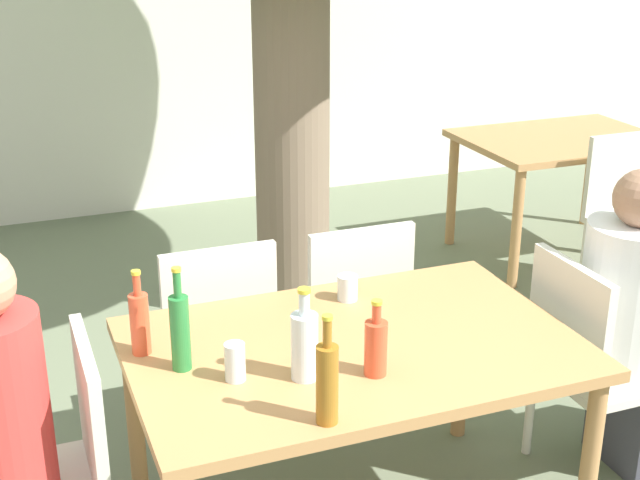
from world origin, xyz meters
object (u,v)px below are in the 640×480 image
(soda_bottle_0, at_px, (376,346))
(soda_bottle_2, at_px, (140,322))
(patio_chair_1, at_px, (590,358))
(green_bottle_1, at_px, (180,330))
(dining_table_back, at_px, (561,152))
(drinking_glass_0, at_px, (235,362))
(drinking_glass_1, at_px, (347,288))
(dining_table_front, at_px, (353,364))
(patio_chair_2, at_px, (214,331))
(patio_chair_4, at_px, (630,208))
(water_bottle_4, at_px, (305,344))
(amber_bottle_3, at_px, (327,381))
(patio_chair_0, at_px, (58,468))
(patio_chair_3, at_px, (350,309))

(soda_bottle_0, xyz_separation_m, soda_bottle_2, (-0.64, 0.39, 0.01))
(patio_chair_1, xyz_separation_m, green_bottle_1, (-1.51, 0.03, 0.37))
(dining_table_back, distance_m, drinking_glass_0, 3.37)
(dining_table_back, relative_size, drinking_glass_1, 12.67)
(green_bottle_1, height_order, soda_bottle_2, green_bottle_1)
(dining_table_front, distance_m, patio_chair_2, 0.78)
(patio_chair_1, height_order, patio_chair_4, same)
(water_bottle_4, bearing_deg, dining_table_back, 41.37)
(patio_chair_2, distance_m, amber_bottle_3, 1.17)
(patio_chair_1, height_order, patio_chair_2, same)
(patio_chair_0, bearing_deg, green_bottle_1, 94.96)
(patio_chair_0, distance_m, amber_bottle_3, 0.89)
(patio_chair_1, xyz_separation_m, patio_chair_4, (1.27, 1.34, 0.00))
(dining_table_front, distance_m, soda_bottle_0, 0.27)
(patio_chair_4, relative_size, water_bottle_4, 3.07)
(dining_table_back, bearing_deg, amber_bottle_3, -135.81)
(patio_chair_3, distance_m, drinking_glass_1, 0.51)
(patio_chair_3, xyz_separation_m, soda_bottle_2, (-0.94, -0.52, 0.35))
(green_bottle_1, height_order, drinking_glass_1, green_bottle_1)
(amber_bottle_3, height_order, drinking_glass_1, amber_bottle_3)
(patio_chair_4, bearing_deg, soda_bottle_0, -145.39)
(water_bottle_4, xyz_separation_m, drinking_glass_0, (-0.20, 0.06, -0.05))
(patio_chair_2, height_order, soda_bottle_2, soda_bottle_2)
(drinking_glass_0, bearing_deg, patio_chair_0, 170.51)
(patio_chair_3, distance_m, drinking_glass_0, 1.11)
(patio_chair_3, relative_size, patio_chair_4, 1.00)
(water_bottle_4, relative_size, drinking_glass_1, 3.18)
(patio_chair_2, distance_m, green_bottle_1, 0.81)
(amber_bottle_3, distance_m, drinking_glass_0, 0.36)
(patio_chair_1, distance_m, drinking_glass_1, 0.94)
(amber_bottle_3, relative_size, drinking_glass_0, 2.73)
(patio_chair_1, distance_m, green_bottle_1, 1.55)
(patio_chair_0, height_order, soda_bottle_2, soda_bottle_2)
(patio_chair_3, height_order, drinking_glass_0, patio_chair_3)
(patio_chair_0, distance_m, drinking_glass_0, 0.62)
(dining_table_front, distance_m, amber_bottle_3, 0.52)
(green_bottle_1, height_order, amber_bottle_3, green_bottle_1)
(dining_table_front, bearing_deg, patio_chair_0, 180.00)
(green_bottle_1, xyz_separation_m, drinking_glass_0, (0.13, -0.12, -0.07))
(patio_chair_0, bearing_deg, patio_chair_2, 136.66)
(patio_chair_1, xyz_separation_m, soda_bottle_2, (-1.61, 0.18, 0.35))
(patio_chair_3, distance_m, water_bottle_4, 1.06)
(patio_chair_0, bearing_deg, dining_table_front, 90.00)
(water_bottle_4, bearing_deg, drinking_glass_0, 162.00)
(drinking_glass_1, bearing_deg, patio_chair_3, 65.52)
(patio_chair_3, bearing_deg, amber_bottle_3, 64.09)
(patio_chair_1, bearing_deg, water_bottle_4, 97.42)
(dining_table_back, relative_size, patio_chair_3, 1.30)
(patio_chair_2, height_order, drinking_glass_0, patio_chair_2)
(dining_table_back, height_order, amber_bottle_3, amber_bottle_3)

